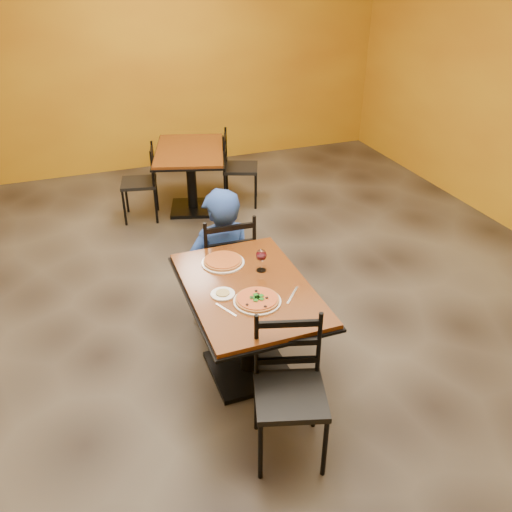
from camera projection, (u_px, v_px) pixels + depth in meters
name	position (u px, v px, depth m)	size (l,w,h in m)	color
floor	(228.00, 331.00, 4.39)	(7.00, 8.00, 0.01)	black
wall_back	(130.00, 56.00, 6.87)	(7.00, 0.01, 3.00)	gold
table_main	(248.00, 310.00, 3.70)	(0.83, 1.23, 0.75)	brown
table_second	(191.00, 166.00, 6.13)	(1.07, 1.32, 0.75)	brown
chair_main_near	(290.00, 396.00, 3.13)	(0.41, 0.41, 0.91)	black
chair_main_far	(225.00, 261.00, 4.43)	(0.43, 0.43, 0.95)	black
chair_second_left	(139.00, 183.00, 6.01)	(0.38, 0.38, 0.85)	black
chair_second_right	(241.00, 168.00, 6.36)	(0.40, 0.40, 0.88)	black
diner	(220.00, 253.00, 4.35)	(0.58, 0.38, 1.14)	navy
plate_main	(257.00, 301.00, 3.44)	(0.31, 0.31, 0.01)	white
pizza_main	(257.00, 299.00, 3.43)	(0.28, 0.28, 0.02)	#971C0B
plate_far	(223.00, 262.00, 3.86)	(0.31, 0.31, 0.01)	white
pizza_far	(223.00, 261.00, 3.86)	(0.28, 0.28, 0.02)	#BE7924
side_plate	(223.00, 294.00, 3.51)	(0.16, 0.16, 0.01)	white
dip	(223.00, 293.00, 3.51)	(0.09, 0.09, 0.01)	tan
wine_glass	(261.00, 259.00, 3.73)	(0.08, 0.08, 0.18)	white
fork	(226.00, 310.00, 3.37)	(0.01, 0.19, 0.00)	silver
knife	(292.00, 295.00, 3.51)	(0.01, 0.21, 0.00)	silver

